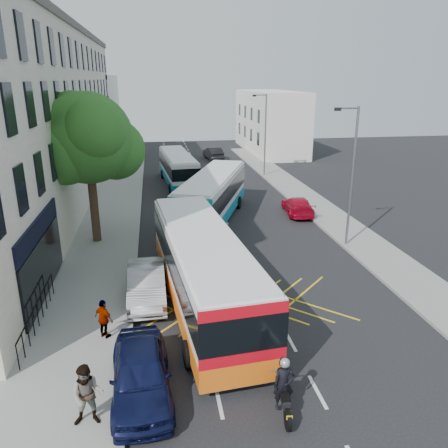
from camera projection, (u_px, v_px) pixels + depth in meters
name	position (u px, v px, depth m)	size (l,w,h in m)	color
ground	(318.00, 392.00, 14.03)	(120.00, 120.00, 0.00)	black
pavement_left	(98.00, 241.00, 26.77)	(5.00, 70.00, 0.15)	gray
pavement_right	(344.00, 228.00, 29.18)	(3.00, 70.00, 0.15)	gray
terrace_main	(28.00, 118.00, 32.70)	(8.30, 45.00, 13.50)	beige
terrace_far	(86.00, 112.00, 61.83)	(8.00, 20.00, 10.00)	silver
building_right	(270.00, 122.00, 59.37)	(6.00, 18.00, 8.00)	silver
street_tree	(87.00, 139.00, 24.76)	(6.30, 5.70, 8.80)	#382619
lamp_near	(351.00, 170.00, 24.74)	(1.45, 0.15, 8.00)	slate
lamp_far	(264.00, 131.00, 43.46)	(1.45, 0.15, 8.00)	slate
railings	(37.00, 313.00, 17.30)	(0.08, 5.60, 1.14)	black
bus_near	(203.00, 269.00, 18.75)	(3.93, 12.39, 3.43)	silver
bus_mid	(213.00, 196.00, 30.64)	(6.63, 11.79, 3.26)	silver
bus_far	(178.00, 168.00, 41.16)	(3.26, 10.61, 2.94)	silver
motorbike	(283.00, 387.00, 12.95)	(0.67, 2.12, 1.88)	black
parked_car_blue	(141.00, 373.00, 13.69)	(1.85, 4.60, 1.57)	#0E1238
parked_car_silver	(147.00, 284.00, 19.70)	(1.64, 4.71, 1.55)	#A8AAB0
red_hatchback	(298.00, 206.00, 32.25)	(1.79, 4.40, 1.28)	#BB0822
distant_car_grey	(179.00, 152.00, 55.29)	(2.22, 4.80, 1.34)	#46474E
distant_car_dark	(213.00, 153.00, 54.26)	(1.60, 4.58, 1.51)	black
pedestrian_near	(88.00, 395.00, 12.27)	(0.93, 0.72, 1.91)	gray
pedestrian_far	(104.00, 319.00, 16.50)	(0.92, 0.38, 1.56)	gray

